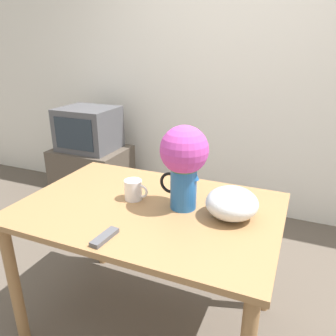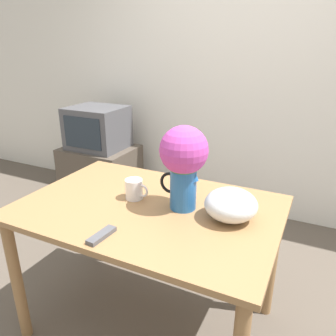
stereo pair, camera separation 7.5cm
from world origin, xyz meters
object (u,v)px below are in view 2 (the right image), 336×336
object	(u,v)px
flower_vase	(184,159)
coffee_mug	(135,189)
tv_set	(97,128)
white_bowl	(231,205)

from	to	relation	value
flower_vase	coffee_mug	bearing A→B (deg)	-176.54
coffee_mug	tv_set	bearing A→B (deg)	134.48
flower_vase	white_bowl	bearing A→B (deg)	-1.22
flower_vase	tv_set	size ratio (longest dim) A/B	0.81
coffee_mug	white_bowl	size ratio (longest dim) A/B	0.53
flower_vase	coffee_mug	world-z (taller)	flower_vase
white_bowl	flower_vase	bearing A→B (deg)	178.78
flower_vase	tv_set	world-z (taller)	flower_vase
white_bowl	tv_set	xyz separation A→B (m)	(-1.64, 1.13, -0.06)
coffee_mug	white_bowl	world-z (taller)	white_bowl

